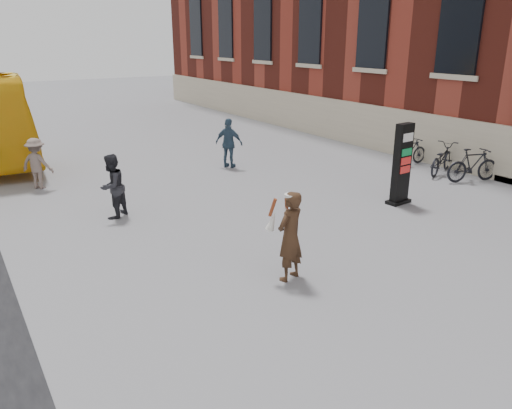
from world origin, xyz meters
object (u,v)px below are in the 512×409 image
woman (290,235)px  pedestrian_a (112,186)px  bike_5 (473,165)px  bike_6 (442,159)px  bike_7 (410,152)px  info_pylon (402,164)px  pedestrian_c (229,143)px  pedestrian_b (37,163)px

woman → pedestrian_a: bearing=-88.6°
bike_5 → bike_6: bearing=18.3°
bike_6 → bike_7: bike_6 is taller
info_pylon → woman: size_ratio=1.27×
pedestrian_c → info_pylon: bearing=162.6°
pedestrian_c → bike_5: pedestrian_c is taller
info_pylon → bike_5: info_pylon is taller
pedestrian_b → bike_6: bearing=-160.3°
woman → bike_7: 10.30m
pedestrian_a → pedestrian_c: (5.09, 2.95, 0.04)m
info_pylon → pedestrian_b: info_pylon is taller
woman → pedestrian_b: 9.53m
info_pylon → bike_7: 4.71m
pedestrian_a → pedestrian_b: bearing=-110.9°
woman → pedestrian_a: (-1.80, 5.24, -0.08)m
info_pylon → pedestrian_a: size_ratio=1.35×
pedestrian_a → bike_5: size_ratio=0.91×
bike_5 → bike_7: bearing=18.3°
pedestrian_c → bike_7: (5.72, -3.21, -0.38)m
info_pylon → pedestrian_c: size_ratio=1.29×
info_pylon → bike_5: 3.73m
pedestrian_a → bike_7: (10.80, -0.26, -0.34)m
woman → pedestrian_c: woman is taller
woman → bike_6: woman is taller
woman → pedestrian_b: bearing=-89.5°
pedestrian_b → bike_6: (11.96, -5.46, -0.27)m
info_pylon → woman: (-5.33, -2.11, -0.22)m
pedestrian_b → info_pylon: bearing=-175.7°
info_pylon → pedestrian_b: size_ratio=1.44×
woman → bike_5: size_ratio=0.97×
info_pylon → bike_7: info_pylon is taller
woman → bike_6: 9.70m
info_pylon → pedestrian_b: bearing=135.3°
pedestrian_a → bike_5: (10.80, -2.85, -0.28)m
pedestrian_c → pedestrian_a: bearing=84.2°
pedestrian_b → bike_5: (11.96, -6.66, -0.24)m
woman → pedestrian_a: 5.55m
woman → bike_5: woman is taller
info_pylon → pedestrian_a: 7.80m
pedestrian_a → pedestrian_c: bearing=172.3°
pedestrian_b → bike_5: pedestrian_b is taller
pedestrian_a → bike_7: bearing=140.8°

